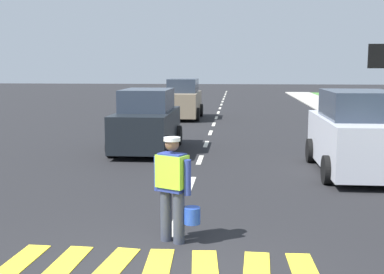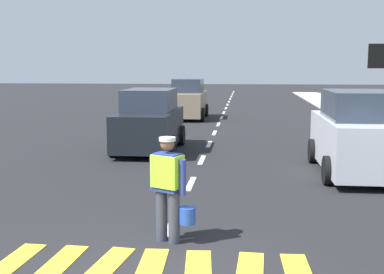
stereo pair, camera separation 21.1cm
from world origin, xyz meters
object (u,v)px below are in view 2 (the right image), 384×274
Objects in this scene: road_worker at (169,184)px; car_parked_curbside at (358,135)px; car_oncoming_second at (188,100)px; car_oncoming_lead at (150,122)px.

road_worker is 0.38× the size of car_parked_curbside.
car_oncoming_lead is at bearing -90.66° from car_oncoming_second.
car_oncoming_second is at bearing 114.44° from car_parked_curbside.
car_oncoming_second is (0.12, 9.97, 0.03)m from car_oncoming_lead.
car_oncoming_lead is 0.94× the size of car_parked_curbside.
car_oncoming_second is (-5.85, 12.87, -0.03)m from car_parked_curbside.
road_worker is at bearing -84.37° from car_oncoming_second.
car_oncoming_lead is 1.03× the size of car_oncoming_second.
car_oncoming_lead is at bearing 102.89° from road_worker.
car_oncoming_lead is (-1.93, 8.42, -0.00)m from road_worker.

